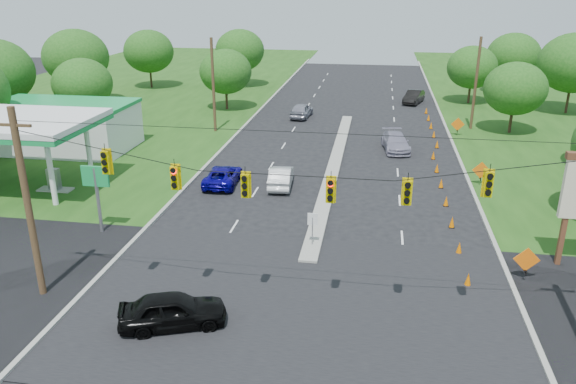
% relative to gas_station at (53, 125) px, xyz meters
% --- Properties ---
extents(ground, '(160.00, 160.00, 0.00)m').
position_rel_gas_station_xyz_m(ground, '(23.64, -20.24, -2.58)').
color(ground, black).
rests_on(ground, ground).
extents(cross_street, '(160.00, 14.00, 0.02)m').
position_rel_gas_station_xyz_m(cross_street, '(23.64, -20.24, -2.58)').
color(cross_street, black).
rests_on(cross_street, ground).
extents(curb_left, '(0.25, 110.00, 0.16)m').
position_rel_gas_station_xyz_m(curb_left, '(13.54, 9.76, -2.58)').
color(curb_left, gray).
rests_on(curb_left, ground).
extents(curb_right, '(0.25, 110.00, 0.16)m').
position_rel_gas_station_xyz_m(curb_right, '(33.74, 9.76, -2.58)').
color(curb_right, gray).
rests_on(curb_right, ground).
extents(median, '(1.00, 34.00, 0.18)m').
position_rel_gas_station_xyz_m(median, '(23.64, 0.76, -2.58)').
color(median, gray).
rests_on(median, ground).
extents(median_sign, '(0.55, 0.06, 2.05)m').
position_rel_gas_station_xyz_m(median_sign, '(23.64, -14.24, -1.11)').
color(median_sign, gray).
rests_on(median_sign, ground).
extents(signal_span, '(25.60, 0.32, 9.00)m').
position_rel_gas_station_xyz_m(signal_span, '(23.59, -21.24, 2.40)').
color(signal_span, '#422D1C').
rests_on(signal_span, ground).
extents(utility_pole_far_left, '(0.28, 0.28, 9.00)m').
position_rel_gas_station_xyz_m(utility_pole_far_left, '(11.14, 9.76, 1.92)').
color(utility_pole_far_left, '#422D1C').
rests_on(utility_pole_far_left, ground).
extents(utility_pole_far_right, '(0.28, 0.28, 9.00)m').
position_rel_gas_station_xyz_m(utility_pole_far_right, '(36.14, 14.76, 1.92)').
color(utility_pole_far_right, '#422D1C').
rests_on(utility_pole_far_right, ground).
extents(gas_station, '(18.40, 19.70, 5.20)m').
position_rel_gas_station_xyz_m(gas_station, '(0.00, 0.00, 0.00)').
color(gas_station, white).
rests_on(gas_station, ground).
extents(cone_0, '(0.32, 0.32, 0.70)m').
position_rel_gas_station_xyz_m(cone_0, '(31.62, -17.24, -2.23)').
color(cone_0, '#E76A00').
rests_on(cone_0, ground).
extents(cone_1, '(0.32, 0.32, 0.70)m').
position_rel_gas_station_xyz_m(cone_1, '(31.62, -13.74, -2.23)').
color(cone_1, '#E76A00').
rests_on(cone_1, ground).
extents(cone_2, '(0.32, 0.32, 0.70)m').
position_rel_gas_station_xyz_m(cone_2, '(31.62, -10.24, -2.23)').
color(cone_2, '#E76A00').
rests_on(cone_2, ground).
extents(cone_3, '(0.32, 0.32, 0.70)m').
position_rel_gas_station_xyz_m(cone_3, '(31.62, -6.74, -2.23)').
color(cone_3, '#E76A00').
rests_on(cone_3, ground).
extents(cone_4, '(0.32, 0.32, 0.70)m').
position_rel_gas_station_xyz_m(cone_4, '(31.62, -3.24, -2.23)').
color(cone_4, '#E76A00').
rests_on(cone_4, ground).
extents(cone_5, '(0.32, 0.32, 0.70)m').
position_rel_gas_station_xyz_m(cone_5, '(31.62, 0.26, -2.23)').
color(cone_5, '#E76A00').
rests_on(cone_5, ground).
extents(cone_6, '(0.32, 0.32, 0.70)m').
position_rel_gas_station_xyz_m(cone_6, '(31.62, 3.76, -2.23)').
color(cone_6, '#E76A00').
rests_on(cone_6, ground).
extents(cone_7, '(0.32, 0.32, 0.70)m').
position_rel_gas_station_xyz_m(cone_7, '(32.22, 7.26, -2.23)').
color(cone_7, '#E76A00').
rests_on(cone_7, ground).
extents(cone_8, '(0.32, 0.32, 0.70)m').
position_rel_gas_station_xyz_m(cone_8, '(32.22, 10.76, -2.23)').
color(cone_8, '#E76A00').
rests_on(cone_8, ground).
extents(cone_9, '(0.32, 0.32, 0.70)m').
position_rel_gas_station_xyz_m(cone_9, '(32.22, 14.26, -2.23)').
color(cone_9, '#E76A00').
rests_on(cone_9, ground).
extents(cone_10, '(0.32, 0.32, 0.70)m').
position_rel_gas_station_xyz_m(cone_10, '(32.22, 17.76, -2.23)').
color(cone_10, '#E76A00').
rests_on(cone_10, ground).
extents(cone_11, '(0.32, 0.32, 0.70)m').
position_rel_gas_station_xyz_m(cone_11, '(32.22, 21.26, -2.23)').
color(cone_11, '#E76A00').
rests_on(cone_11, ground).
extents(work_sign_0, '(1.27, 0.58, 1.37)m').
position_rel_gas_station_xyz_m(work_sign_0, '(34.44, -16.24, -1.48)').
color(work_sign_0, black).
rests_on(work_sign_0, ground).
extents(work_sign_1, '(1.27, 0.58, 1.37)m').
position_rel_gas_station_xyz_m(work_sign_1, '(34.44, -2.24, -1.48)').
color(work_sign_1, black).
rests_on(work_sign_1, ground).
extents(work_sign_2, '(1.27, 0.58, 1.37)m').
position_rel_gas_station_xyz_m(work_sign_2, '(34.44, 11.76, -1.48)').
color(work_sign_2, black).
rests_on(work_sign_2, ground).
extents(tree_2, '(5.88, 5.88, 6.86)m').
position_rel_gas_station_xyz_m(tree_2, '(-2.36, 9.76, 1.76)').
color(tree_2, black).
rests_on(tree_2, ground).
extents(tree_3, '(7.56, 7.56, 8.82)m').
position_rel_gas_station_xyz_m(tree_3, '(-8.36, 19.76, 3.00)').
color(tree_3, black).
rests_on(tree_3, ground).
extents(tree_4, '(6.72, 6.72, 7.84)m').
position_rel_gas_station_xyz_m(tree_4, '(-4.36, 31.76, 2.38)').
color(tree_4, black).
rests_on(tree_4, ground).
extents(tree_5, '(5.88, 5.88, 6.86)m').
position_rel_gas_station_xyz_m(tree_5, '(9.64, 19.76, 1.76)').
color(tree_5, black).
rests_on(tree_5, ground).
extents(tree_6, '(6.72, 6.72, 7.84)m').
position_rel_gas_station_xyz_m(tree_6, '(7.64, 34.76, 2.38)').
color(tree_6, black).
rests_on(tree_6, ground).
extents(tree_9, '(5.88, 5.88, 6.86)m').
position_rel_gas_station_xyz_m(tree_9, '(39.64, 13.76, 1.76)').
color(tree_9, black).
rests_on(tree_9, ground).
extents(tree_10, '(7.56, 7.56, 8.82)m').
position_rel_gas_station_xyz_m(tree_10, '(47.64, 23.76, 3.00)').
color(tree_10, black).
rests_on(tree_10, ground).
extents(tree_11, '(6.72, 6.72, 7.84)m').
position_rel_gas_station_xyz_m(tree_11, '(43.64, 34.76, 2.38)').
color(tree_11, black).
rests_on(tree_11, ground).
extents(tree_12, '(5.88, 5.88, 6.86)m').
position_rel_gas_station_xyz_m(tree_12, '(37.64, 27.76, 1.76)').
color(tree_12, black).
rests_on(tree_12, ground).
extents(black_sedan, '(4.89, 3.27, 1.55)m').
position_rel_gas_station_xyz_m(black_sedan, '(18.67, -22.77, -1.80)').
color(black_sedan, black).
rests_on(black_sedan, ground).
extents(white_sedan, '(1.89, 4.53, 1.46)m').
position_rel_gas_station_xyz_m(white_sedan, '(20.22, -4.73, -1.85)').
color(white_sedan, silver).
rests_on(white_sedan, ground).
extents(blue_pickup, '(2.40, 4.88, 1.33)m').
position_rel_gas_station_xyz_m(blue_pickup, '(15.98, -5.01, -1.91)').
color(blue_pickup, '#0A0182').
rests_on(blue_pickup, ground).
extents(silver_car_far, '(2.75, 5.35, 1.48)m').
position_rel_gas_station_xyz_m(silver_car_far, '(28.54, 5.96, -1.83)').
color(silver_car_far, '#8E899F').
rests_on(silver_car_far, ground).
extents(silver_car_oncoming, '(2.26, 4.77, 1.58)m').
position_rel_gas_station_xyz_m(silver_car_oncoming, '(18.69, 17.18, -1.79)').
color(silver_car_oncoming, gray).
rests_on(silver_car_oncoming, ground).
extents(dark_car_receding, '(2.95, 5.02, 1.56)m').
position_rel_gas_station_xyz_m(dark_car_receding, '(31.08, 26.84, -1.79)').
color(dark_car_receding, black).
rests_on(dark_car_receding, ground).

